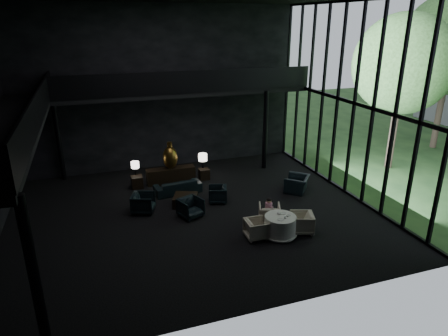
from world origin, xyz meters
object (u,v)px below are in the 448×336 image
object	(u,v)px
console	(171,175)
dining_chair_north	(269,212)
lounge_armchair_west	(143,201)
child	(269,205)
lounge_armchair_east	(218,194)
sofa	(178,184)
window_armchair	(297,181)
coffee_table	(185,200)
side_table_left	(137,182)
bronze_urn	(170,157)
table_lamp_left	(135,165)
dining_chair_west	(256,228)
dining_table	(280,227)
lounge_armchair_south	(190,206)
dining_chair_east	(302,221)
side_table_right	(204,174)
table_lamp_right	(203,158)

from	to	relation	value
console	dining_chair_north	size ratio (longest dim) A/B	2.75
lounge_armchair_west	child	world-z (taller)	child
console	lounge_armchair_east	world-z (taller)	lounge_armchair_east
sofa	window_armchair	bearing A→B (deg)	156.68
coffee_table	side_table_left	bearing A→B (deg)	123.62
sofa	lounge_armchair_east	distance (m)	2.02
bronze_urn	lounge_armchair_east	size ratio (longest dim) A/B	1.69
table_lamp_left	dining_chair_west	world-z (taller)	table_lamp_left
sofa	dining_chair_north	xyz separation A→B (m)	(2.66, -3.86, 0.01)
bronze_urn	dining_chair_north	bearing A→B (deg)	-62.14
dining_table	lounge_armchair_south	bearing A→B (deg)	137.32
side_table_left	lounge_armchair_south	distance (m)	3.93
table_lamp_left	dining_chair_east	size ratio (longest dim) A/B	0.73
dining_chair_north	dining_chair_west	world-z (taller)	dining_chair_north
side_table_left	child	world-z (taller)	child
side_table_right	child	world-z (taller)	child
child	lounge_armchair_west	bearing A→B (deg)	-29.37
lounge_armchair_west	lounge_armchair_east	distance (m)	3.09
lounge_armchair_west	coffee_table	world-z (taller)	lounge_armchair_west
sofa	lounge_armchair_south	xyz separation A→B (m)	(-0.04, -2.43, 0.06)
coffee_table	dining_chair_north	distance (m)	3.66
table_lamp_left	table_lamp_right	bearing A→B (deg)	-0.94
window_armchair	dining_chair_east	distance (m)	3.70
side_table_left	dining_chair_east	size ratio (longest dim) A/B	0.65
table_lamp_left	lounge_armchair_east	distance (m)	4.24
lounge_armchair_south	child	world-z (taller)	child
table_lamp_left	dining_chair_east	bearing A→B (deg)	-51.25
table_lamp_right	lounge_armchair_south	distance (m)	4.18
coffee_table	child	size ratio (longest dim) A/B	1.63
dining_chair_west	lounge_armchair_south	bearing A→B (deg)	39.42
side_table_left	dining_table	world-z (taller)	dining_table
bronze_urn	coffee_table	distance (m)	2.79
lounge_armchair_east	dining_chair_west	world-z (taller)	same
console	sofa	bearing A→B (deg)	-88.30
side_table_left	bronze_urn	bearing A→B (deg)	3.25
window_armchair	dining_chair_west	world-z (taller)	window_armchair
sofa	lounge_armchair_east	xyz separation A→B (m)	(1.37, -1.48, -0.02)
table_lamp_right	coffee_table	xyz separation A→B (m)	(-1.54, -2.72, -0.81)
coffee_table	lounge_armchair_east	bearing A→B (deg)	-6.17
console	child	distance (m)	5.82
lounge_armchair_west	coffee_table	size ratio (longest dim) A/B	1.02
side_table_right	sofa	size ratio (longest dim) A/B	0.25
bronze_urn	side_table_right	distance (m)	1.89
sofa	dining_chair_east	distance (m)	5.99
lounge_armchair_south	dining_chair_west	distance (m)	2.92
sofa	bronze_urn	bearing A→B (deg)	-94.28
window_armchair	dining_chair_east	size ratio (longest dim) A/B	1.35
window_armchair	child	size ratio (longest dim) A/B	1.97
table_lamp_left	coffee_table	size ratio (longest dim) A/B	0.66
side_table_right	child	bearing A→B (deg)	-78.35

